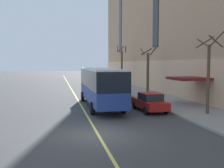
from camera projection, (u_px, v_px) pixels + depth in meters
name	position (u px, v px, depth m)	size (l,w,h in m)	color
ground_plane	(96.00, 135.00, 14.72)	(260.00, 260.00, 0.00)	#424244
sidewalk	(211.00, 116.00, 19.53)	(4.81, 160.00, 0.15)	gray
city_bus	(101.00, 85.00, 24.01)	(2.82, 11.66, 3.53)	navy
parked_car_green_0	(115.00, 88.00, 34.25)	(2.13, 4.42, 1.56)	#23603D
parked_car_red_1	(150.00, 102.00, 21.89)	(2.03, 4.55, 1.56)	#B21E19
parked_car_black_2	(104.00, 83.00, 43.98)	(2.06, 4.31, 1.56)	black
street_tree_mid_block	(209.00, 72.00, 19.89)	(1.71, 1.73, 6.25)	brown
street_tree_far_uptown	(148.00, 70.00, 33.11)	(1.94, 1.84, 6.22)	brown
street_tree_far_downtown	(122.00, 65.00, 46.23)	(1.82, 1.78, 7.08)	brown
lane_centerline	(91.00, 123.00, 17.67)	(0.16, 140.00, 0.01)	#E0D66B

